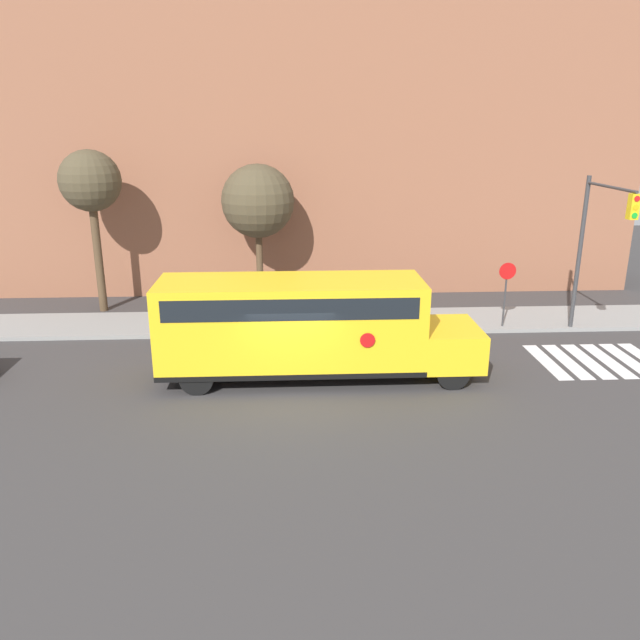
{
  "coord_description": "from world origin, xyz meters",
  "views": [
    {
      "loc": [
        -0.02,
        -17.1,
        7.68
      ],
      "look_at": [
        0.93,
        1.57,
        1.73
      ],
      "focal_mm": 35.0,
      "sensor_mm": 36.0,
      "label": 1
    }
  ],
  "objects_px": {
    "school_bus": "(303,323)",
    "stop_sign": "(506,287)",
    "traffic_light": "(596,236)",
    "tree_far_sidewalk": "(90,183)",
    "tree_near_sidewalk": "(258,202)"
  },
  "relations": [
    {
      "from": "tree_near_sidewalk",
      "to": "tree_far_sidewalk",
      "type": "distance_m",
      "value": 6.73
    },
    {
      "from": "school_bus",
      "to": "tree_far_sidewalk",
      "type": "bearing_deg",
      "value": 137.07
    },
    {
      "from": "traffic_light",
      "to": "stop_sign",
      "type": "bearing_deg",
      "value": 155.09
    },
    {
      "from": "school_bus",
      "to": "tree_near_sidewalk",
      "type": "distance_m",
      "value": 8.78
    },
    {
      "from": "school_bus",
      "to": "tree_far_sidewalk",
      "type": "height_order",
      "value": "tree_far_sidewalk"
    },
    {
      "from": "school_bus",
      "to": "tree_near_sidewalk",
      "type": "xyz_separation_m",
      "value": [
        -1.66,
        8.18,
        2.71
      ]
    },
    {
      "from": "school_bus",
      "to": "stop_sign",
      "type": "distance_m",
      "value": 8.92
    },
    {
      "from": "tree_near_sidewalk",
      "to": "tree_far_sidewalk",
      "type": "bearing_deg",
      "value": -176.22
    },
    {
      "from": "stop_sign",
      "to": "school_bus",
      "type": "bearing_deg",
      "value": -151.05
    },
    {
      "from": "stop_sign",
      "to": "traffic_light",
      "type": "relative_size",
      "value": 0.45
    },
    {
      "from": "tree_near_sidewalk",
      "to": "stop_sign",
      "type": "bearing_deg",
      "value": -22.2
    },
    {
      "from": "school_bus",
      "to": "stop_sign",
      "type": "xyz_separation_m",
      "value": [
        7.81,
        4.32,
        -0.07
      ]
    },
    {
      "from": "traffic_light",
      "to": "tree_far_sidewalk",
      "type": "bearing_deg",
      "value": 166.11
    },
    {
      "from": "stop_sign",
      "to": "traffic_light",
      "type": "height_order",
      "value": "traffic_light"
    },
    {
      "from": "traffic_light",
      "to": "school_bus",
      "type": "bearing_deg",
      "value": -163.39
    }
  ]
}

